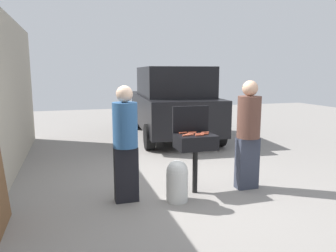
{
  "coord_description": "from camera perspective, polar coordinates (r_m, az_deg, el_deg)",
  "views": [
    {
      "loc": [
        -1.7,
        -4.66,
        1.88
      ],
      "look_at": [
        -0.17,
        0.32,
        1.0
      ],
      "focal_mm": 34.2,
      "sensor_mm": 36.0,
      "label": 1
    }
  ],
  "objects": [
    {
      "name": "ground_plane",
      "position": [
        5.31,
        2.84,
        -11.17
      ],
      "size": [
        24.0,
        24.0,
        0.0
      ],
      "primitive_type": "plane",
      "color": "gray"
    },
    {
      "name": "bbq_grill",
      "position": [
        4.96,
        4.91,
        -3.18
      ],
      "size": [
        0.6,
        0.44,
        0.93
      ],
      "color": "black",
      "rests_on": "ground"
    },
    {
      "name": "grill_lid_open",
      "position": [
        5.1,
        4.04,
        1.22
      ],
      "size": [
        0.6,
        0.05,
        0.42
      ],
      "primitive_type": "cube",
      "color": "black",
      "rests_on": "bbq_grill"
    },
    {
      "name": "hot_dog_0",
      "position": [
        4.93,
        5.65,
        -1.39
      ],
      "size": [
        0.13,
        0.03,
        0.03
      ],
      "primitive_type": "cylinder",
      "rotation": [
        0.0,
        1.57,
        -0.0
      ],
      "color": "#B74C33",
      "rests_on": "bbq_grill"
    },
    {
      "name": "hot_dog_1",
      "position": [
        4.84,
        5.64,
        -1.62
      ],
      "size": [
        0.13,
        0.03,
        0.03
      ],
      "primitive_type": "cylinder",
      "rotation": [
        0.0,
        1.57,
        -0.05
      ],
      "color": "#B74C33",
      "rests_on": "bbq_grill"
    },
    {
      "name": "hot_dog_2",
      "position": [
        5.05,
        4.34,
        -1.13
      ],
      "size": [
        0.13,
        0.04,
        0.03
      ],
      "primitive_type": "cylinder",
      "rotation": [
        0.0,
        1.57,
        -0.08
      ],
      "color": "#AD4228",
      "rests_on": "bbq_grill"
    },
    {
      "name": "hot_dog_3",
      "position": [
        4.93,
        6.51,
        -1.41
      ],
      "size": [
        0.13,
        0.03,
        0.03
      ],
      "primitive_type": "cylinder",
      "rotation": [
        0.0,
        1.57,
        -0.02
      ],
      "color": "#AD4228",
      "rests_on": "bbq_grill"
    },
    {
      "name": "hot_dog_4",
      "position": [
        4.86,
        3.84,
        -1.54
      ],
      "size": [
        0.13,
        0.03,
        0.03
      ],
      "primitive_type": "cylinder",
      "rotation": [
        0.0,
        1.57,
        -0.06
      ],
      "color": "#C6593D",
      "rests_on": "bbq_grill"
    },
    {
      "name": "hot_dog_5",
      "position": [
        4.97,
        4.23,
        -1.31
      ],
      "size": [
        0.13,
        0.04,
        0.03
      ],
      "primitive_type": "cylinder",
      "rotation": [
        0.0,
        1.57,
        0.08
      ],
      "color": "#C6593D",
      "rests_on": "bbq_grill"
    },
    {
      "name": "hot_dog_6",
      "position": [
        5.06,
        6.62,
        -1.14
      ],
      "size": [
        0.13,
        0.03,
        0.03
      ],
      "primitive_type": "cylinder",
      "rotation": [
        0.0,
        1.57,
        0.06
      ],
      "color": "#C6593D",
      "rests_on": "bbq_grill"
    },
    {
      "name": "hot_dog_7",
      "position": [
        5.0,
        2.69,
        -1.21
      ],
      "size": [
        0.13,
        0.04,
        0.03
      ],
      "primitive_type": "cylinder",
      "rotation": [
        0.0,
        1.57,
        0.08
      ],
      "color": "#AD4228",
      "rests_on": "bbq_grill"
    },
    {
      "name": "hot_dog_8",
      "position": [
        4.81,
        3.3,
        -1.65
      ],
      "size": [
        0.13,
        0.04,
        0.03
      ],
      "primitive_type": "cylinder",
      "rotation": [
        0.0,
        1.57,
        0.1
      ],
      "color": "#C6593D",
      "rests_on": "bbq_grill"
    },
    {
      "name": "propane_tank",
      "position": [
        4.75,
        1.63,
        -9.58
      ],
      "size": [
        0.32,
        0.32,
        0.62
      ],
      "color": "silver",
      "rests_on": "ground"
    },
    {
      "name": "person_left",
      "position": [
        4.63,
        -7.6,
        -2.46
      ],
      "size": [
        0.36,
        0.36,
        1.7
      ],
      "rotation": [
        0.0,
        0.0,
        0.06
      ],
      "color": "black",
      "rests_on": "ground"
    },
    {
      "name": "person_right",
      "position": [
        5.27,
        14.13,
        -0.87
      ],
      "size": [
        0.37,
        0.37,
        1.75
      ],
      "rotation": [
        0.0,
        0.0,
        2.96
      ],
      "color": "#333847",
      "rests_on": "ground"
    },
    {
      "name": "parked_minivan",
      "position": [
        9.33,
        0.73,
        4.32
      ],
      "size": [
        2.34,
        4.55,
        2.02
      ],
      "rotation": [
        0.0,
        0.0,
        3.05
      ],
      "color": "black",
      "rests_on": "ground"
    }
  ]
}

